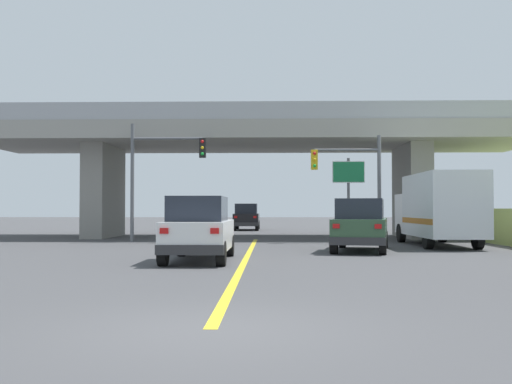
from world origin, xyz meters
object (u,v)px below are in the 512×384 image
Objects in this scene: suv_crossing at (361,225)px; sedan_oncoming at (247,217)px; suv_lead at (199,229)px; highway_sign at (349,180)px; traffic_signal_farside at (157,166)px; box_truck at (439,208)px; traffic_signal_nearside at (355,174)px.

suv_crossing is 1.05× the size of sedan_oncoming.
highway_sign is (6.26, 12.20, 2.12)m from suv_lead.
box_truck is at bearing -12.06° from traffic_signal_farside.
traffic_signal_nearside is at bearing -89.13° from highway_sign.
highway_sign is (0.54, 7.74, 2.12)m from suv_crossing.
suv_crossing is at bearing -93.99° from highway_sign.
box_truck is at bearing -64.46° from sedan_oncoming.
suv_crossing is 6.10m from traffic_signal_nearside.
suv_lead is 1.11× the size of highway_sign.
traffic_signal_farside is 9.79m from highway_sign.
traffic_signal_nearside is at bearing 145.04° from box_truck.
sedan_oncoming is at bearing 115.54° from box_truck.
suv_crossing is 8.04m from highway_sign.
suv_crossing is at bearing 37.92° from suv_lead.
suv_lead is at bearing -90.78° from sedan_oncoming.
suv_lead is 12.38m from box_truck.
box_truck reaches higher than sedan_oncoming.
highway_sign is at bearing 90.87° from traffic_signal_nearside.
box_truck is 13.45m from traffic_signal_farside.
traffic_signal_nearside is (0.57, 5.63, 2.28)m from suv_crossing.
suv_lead is at bearing -141.17° from box_truck.
suv_crossing is at bearing -139.87° from box_truck.
traffic_signal_nearside is (6.29, 10.09, 2.28)m from suv_lead.
suv_crossing is 5.16m from box_truck.
sedan_oncoming is 0.92× the size of traffic_signal_nearside.
suv_crossing is 0.68× the size of box_truck.
box_truck is at bearing 51.82° from suv_crossing.
suv_lead is 0.81× the size of traffic_signal_farside.
suv_crossing and sedan_oncoming have the same top height.
suv_lead and suv_crossing have the same top height.
sedan_oncoming is at bearing 111.52° from highway_sign.
highway_sign is at bearing -68.48° from sedan_oncoming.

